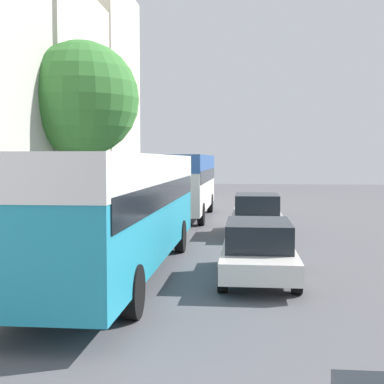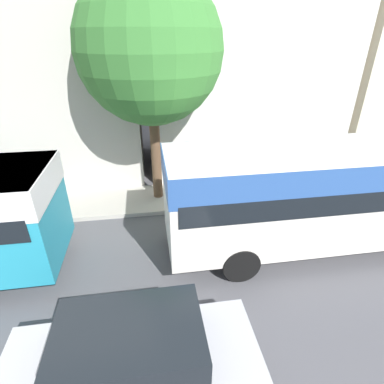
{
  "view_description": "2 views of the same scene",
  "coord_description": "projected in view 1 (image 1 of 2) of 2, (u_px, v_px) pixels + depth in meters",
  "views": [
    {
      "loc": [
        1.47,
        -2.71,
        2.91
      ],
      "look_at": [
        -0.77,
        19.38,
        1.54
      ],
      "focal_mm": 50.0,
      "sensor_mm": 36.0,
      "label": 1
    },
    {
      "loc": [
        5.27,
        18.37,
        5.81
      ],
      "look_at": [
        -1.79,
        19.46,
        2.03
      ],
      "focal_mm": 28.0,
      "sensor_mm": 36.0,
      "label": 2
    }
  ],
  "objects": [
    {
      "name": "building_far_terrace",
      "position": [
        21.0,
        106.0,
        26.32
      ],
      "size": [
        6.8,
        8.29,
        11.04
      ],
      "color": "silver",
      "rests_on": "ground_plane"
    },
    {
      "name": "building_end_row",
      "position": [
        77.0,
        97.0,
        34.81
      ],
      "size": [
        6.75,
        8.23,
        13.86
      ],
      "color": "beige",
      "rests_on": "ground_plane"
    },
    {
      "name": "bus_lead",
      "position": [
        118.0,
        197.0,
        13.24
      ],
      "size": [
        2.54,
        11.43,
        3.02
      ],
      "color": "teal",
      "rests_on": "ground_plane"
    },
    {
      "name": "bus_following",
      "position": [
        183.0,
        177.0,
        26.38
      ],
      "size": [
        2.53,
        9.53,
        3.11
      ],
      "color": "silver",
      "rests_on": "ground_plane"
    },
    {
      "name": "car_far_curb",
      "position": [
        258.0,
        249.0,
        12.92
      ],
      "size": [
        1.82,
        4.36,
        1.42
      ],
      "color": "silver",
      "rests_on": "ground_plane"
    },
    {
      "name": "car_distant",
      "position": [
        257.0,
        214.0,
        20.48
      ],
      "size": [
        1.92,
        4.51,
        1.57
      ],
      "color": "#B7B7BC",
      "rests_on": "ground_plane"
    },
    {
      "name": "pedestrian_walking_away",
      "position": [
        132.0,
        189.0,
        32.01
      ],
      "size": [
        0.37,
        0.37,
        1.86
      ],
      "color": "#232838",
      "rests_on": "sidewalk"
    },
    {
      "name": "street_tree",
      "position": [
        82.0,
        99.0,
        21.72
      ],
      "size": [
        4.67,
        4.67,
        7.55
      ],
      "color": "brown",
      "rests_on": "sidewalk"
    }
  ]
}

